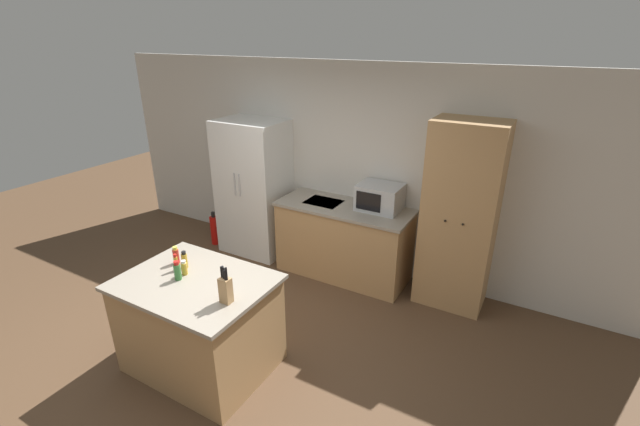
% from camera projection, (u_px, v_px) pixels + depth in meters
% --- Properties ---
extents(ground_plane, '(14.00, 14.00, 0.00)m').
position_uv_depth(ground_plane, '(230.00, 359.00, 4.10)').
color(ground_plane, brown).
extents(wall_back, '(7.20, 0.06, 2.60)m').
position_uv_depth(wall_back, '(342.00, 167.00, 5.46)').
color(wall_back, beige).
rests_on(wall_back, ground_plane).
extents(refrigerator, '(0.90, 0.67, 1.85)m').
position_uv_depth(refrigerator, '(254.00, 188.00, 5.85)').
color(refrigerator, white).
rests_on(refrigerator, ground_plane).
extents(back_counter, '(1.67, 0.70, 0.94)m').
position_uv_depth(back_counter, '(344.00, 240.00, 5.39)').
color(back_counter, tan).
rests_on(back_counter, ground_plane).
extents(pantry_cabinet, '(0.75, 0.54, 2.10)m').
position_uv_depth(pantry_cabinet, '(459.00, 217.00, 4.61)').
color(pantry_cabinet, tan).
rests_on(pantry_cabinet, ground_plane).
extents(kitchen_island, '(1.30, 0.98, 0.91)m').
position_uv_depth(kitchen_island, '(200.00, 324.00, 3.87)').
color(kitchen_island, tan).
rests_on(kitchen_island, ground_plane).
extents(microwave, '(0.50, 0.41, 0.31)m').
position_uv_depth(microwave, '(380.00, 197.00, 5.05)').
color(microwave, '#B2B5B7').
rests_on(microwave, back_counter).
extents(knife_block, '(0.09, 0.07, 0.33)m').
position_uv_depth(knife_block, '(226.00, 289.00, 3.35)').
color(knife_block, tan).
rests_on(knife_block, kitchen_island).
extents(spice_bottle_tall_dark, '(0.05, 0.05, 0.14)m').
position_uv_depth(spice_bottle_tall_dark, '(184.00, 268.00, 3.77)').
color(spice_bottle_tall_dark, gold).
rests_on(spice_bottle_tall_dark, kitchen_island).
extents(spice_bottle_short_red, '(0.05, 0.05, 0.16)m').
position_uv_depth(spice_bottle_short_red, '(185.00, 260.00, 3.87)').
color(spice_bottle_short_red, gold).
rests_on(spice_bottle_short_red, kitchen_island).
extents(spice_bottle_amber_oil, '(0.06, 0.06, 0.17)m').
position_uv_depth(spice_bottle_amber_oil, '(176.00, 256.00, 3.94)').
color(spice_bottle_amber_oil, '#B2281E').
rests_on(spice_bottle_amber_oil, kitchen_island).
extents(spice_bottle_green_herb, '(0.04, 0.04, 0.16)m').
position_uv_depth(spice_bottle_green_herb, '(176.00, 263.00, 3.83)').
color(spice_bottle_green_herb, gold).
rests_on(spice_bottle_green_herb, kitchen_island).
extents(spice_bottle_pale_salt, '(0.06, 0.06, 0.18)m').
position_uv_depth(spice_bottle_pale_salt, '(177.00, 271.00, 3.68)').
color(spice_bottle_pale_salt, '#337033').
rests_on(spice_bottle_pale_salt, kitchen_island).
extents(fire_extinguisher, '(0.12, 0.12, 0.50)m').
position_uv_depth(fire_extinguisher, '(215.00, 230.00, 6.27)').
color(fire_extinguisher, red).
rests_on(fire_extinguisher, ground_plane).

